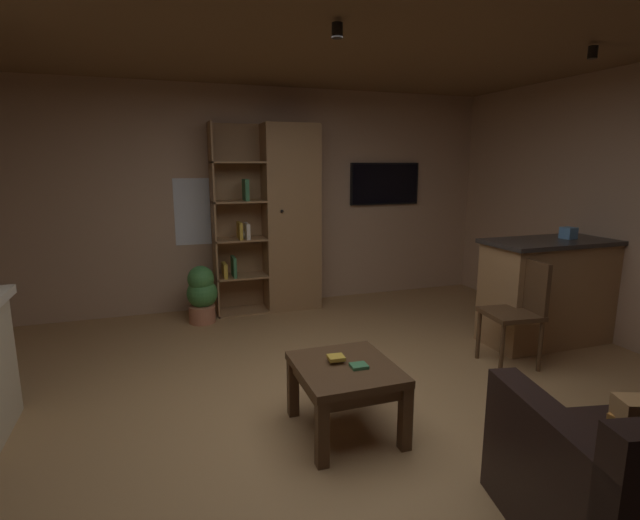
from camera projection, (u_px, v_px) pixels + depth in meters
name	position (u px, v px, depth m)	size (l,w,h in m)	color
floor	(339.00, 424.00, 3.24)	(6.11, 5.89, 0.02)	#A37A4C
wall_back	(251.00, 199.00, 5.73)	(6.23, 0.06, 2.60)	tan
ceiling	(343.00, 4.00, 2.72)	(6.11, 5.89, 0.02)	brown
window_pane_back	(199.00, 212.00, 5.53)	(0.55, 0.01, 0.77)	white
bookshelf_cabinet	(284.00, 219.00, 5.63)	(1.23, 0.41, 2.17)	#997047
kitchen_bar_counter	(559.00, 290.00, 4.67)	(1.56, 0.62, 1.01)	#997047
tissue_box	(568.00, 233.00, 4.59)	(0.12, 0.12, 0.11)	#598CBF
coffee_table	(346.00, 378.00, 3.07)	(0.62, 0.69, 0.46)	#4C331E
table_book_0	(359.00, 366.00, 3.01)	(0.11, 0.09, 0.02)	#387247
table_book_1	(336.00, 358.00, 3.08)	(0.10, 0.10, 0.02)	gold
dining_chair	(520.00, 306.00, 4.09)	(0.47, 0.47, 0.92)	#4C331E
potted_floor_plant	(202.00, 293.00, 5.25)	(0.33, 0.34, 0.63)	#B77051
wall_mounted_tv	(385.00, 184.00, 6.20)	(0.95, 0.06, 0.54)	black
track_light_spot_1	(337.00, 30.00, 2.96)	(0.07, 0.07, 0.09)	black
track_light_spot_2	(593.00, 52.00, 3.54)	(0.07, 0.07, 0.09)	black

